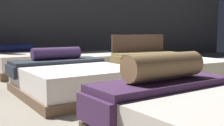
{
  "coord_description": "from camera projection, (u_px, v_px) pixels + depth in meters",
  "views": [
    {
      "loc": [
        -2.79,
        -3.7,
        0.99
      ],
      "look_at": [
        -0.34,
        0.14,
        0.48
      ],
      "focal_mm": 43.54,
      "sensor_mm": 36.0,
      "label": 1
    }
  ],
  "objects": [
    {
      "name": "ground_plane",
      "position": [
        133.0,
        91.0,
        4.7
      ],
      "size": [
        18.0,
        18.0,
        0.02
      ],
      "primitive_type": "cube",
      "color": "gray"
    },
    {
      "name": "bed_2",
      "position": [
        72.0,
        79.0,
        4.37
      ],
      "size": [
        1.68,
        1.94,
        0.73
      ],
      "rotation": [
        0.0,
        0.0,
        0.02
      ],
      "color": "brown",
      "rests_on": "ground_plane"
    },
    {
      "name": "bed_3",
      "position": [
        167.0,
        69.0,
        5.45
      ],
      "size": [
        1.66,
        2.24,
        0.94
      ],
      "rotation": [
        0.0,
        0.0,
        -0.06
      ],
      "color": "#51392B",
      "rests_on": "ground_plane"
    },
    {
      "name": "bed_4",
      "position": [
        24.0,
        63.0,
        6.64
      ],
      "size": [
        1.49,
        2.02,
        0.7
      ],
      "rotation": [
        0.0,
        0.0,
        0.01
      ],
      "color": "brown",
      "rests_on": "ground_plane"
    },
    {
      "name": "showroom_back_wall",
      "position": [
        40.0,
        9.0,
        8.71
      ],
      "size": [
        18.0,
        0.06,
        3.5
      ],
      "primitive_type": "cube",
      "color": "#47474C",
      "rests_on": "ground_plane"
    },
    {
      "name": "bed_5",
      "position": [
        99.0,
        60.0,
        7.76
      ],
      "size": [
        1.68,
        2.03,
        0.4
      ],
      "rotation": [
        0.0,
        0.0,
        0.02
      ],
      "color": "#4B4C60",
      "rests_on": "ground_plane"
    }
  ]
}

